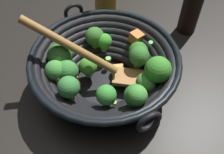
{
  "coord_description": "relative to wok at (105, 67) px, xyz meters",
  "views": [
    {
      "loc": [
        0.07,
        0.39,
        0.51
      ],
      "look_at": [
        -0.02,
        0.0,
        0.03
      ],
      "focal_mm": 40.98,
      "sensor_mm": 36.0,
      "label": 1
    }
  ],
  "objects": [
    {
      "name": "wok",
      "position": [
        0.0,
        0.0,
        0.0
      ],
      "size": [
        0.34,
        0.38,
        0.2
      ],
      "color": "black",
      "rests_on": "ground"
    },
    {
      "name": "ground_plane",
      "position": [
        -0.0,
        -0.0,
        -0.07
      ],
      "size": [
        4.0,
        4.0,
        0.0
      ],
      "primitive_type": "plane",
      "color": "black"
    },
    {
      "name": "soy_sauce_bottle",
      "position": [
        -0.28,
        -0.16,
        0.0
      ],
      "size": [
        0.05,
        0.05,
        0.18
      ],
      "color": "black",
      "rests_on": "ground"
    }
  ]
}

